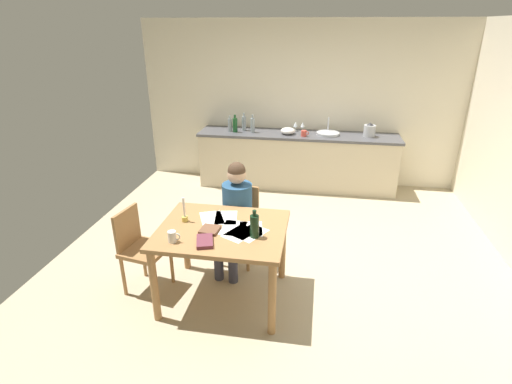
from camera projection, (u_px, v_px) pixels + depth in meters
ground_plane at (281, 259)px, 4.53m from camera, size 5.20×5.20×0.04m
wall_back at (300, 104)px, 6.36m from camera, size 5.20×0.12×2.60m
kitchen_counter at (297, 160)px, 6.37m from camera, size 3.18×0.64×0.90m
dining_table at (222, 239)px, 3.62m from camera, size 1.17×0.96×0.77m
chair_at_table at (240, 221)px, 4.34m from camera, size 0.45×0.45×0.86m
person_seated at (235, 210)px, 4.13m from camera, size 0.38×0.62×1.19m
chair_side_empty at (140, 247)px, 3.83m from camera, size 0.46×0.46×0.86m
coffee_mug at (173, 237)px, 3.33m from camera, size 0.11×0.07×0.10m
candlestick at (185, 215)px, 3.68m from camera, size 0.06×0.06×0.25m
book_magazine at (205, 241)px, 3.33m from camera, size 0.20×0.25×0.03m
book_cookery at (210, 230)px, 3.52m from camera, size 0.17×0.19×0.03m
paper_letter at (251, 233)px, 3.49m from camera, size 0.33×0.36×0.00m
paper_bill at (233, 228)px, 3.58m from camera, size 0.22×0.30×0.00m
paper_envelope at (226, 218)px, 3.77m from camera, size 0.26×0.33×0.00m
paper_receipt at (251, 229)px, 3.56m from camera, size 0.26×0.33×0.00m
paper_notice at (240, 233)px, 3.49m from camera, size 0.32×0.36×0.00m
paper_flyer at (212, 218)px, 3.76m from camera, size 0.31×0.36×0.00m
wine_bottle_on_table at (254, 226)px, 3.39m from camera, size 0.08×0.08×0.26m
sink_unit at (328, 133)px, 6.11m from camera, size 0.36×0.36×0.24m
bottle_oil at (230, 125)px, 6.27m from camera, size 0.06×0.06×0.26m
bottle_vinegar at (235, 125)px, 6.24m from camera, size 0.08×0.08×0.28m
bottle_wine_red at (244, 123)px, 6.33m from camera, size 0.07×0.07×0.29m
bottle_sauce at (253, 125)px, 6.21m from camera, size 0.07×0.07×0.28m
mixing_bowl at (288, 131)px, 6.14m from camera, size 0.23×0.23×0.10m
stovetop_kettle at (369, 130)px, 5.98m from camera, size 0.18×0.18×0.22m
wine_glass_near_sink at (303, 125)px, 6.27m from camera, size 0.07×0.07×0.15m
wine_glass_by_kettle at (296, 125)px, 6.29m from camera, size 0.07×0.07×0.15m
teacup_on_counter at (304, 133)px, 6.02m from camera, size 0.12×0.08×0.09m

